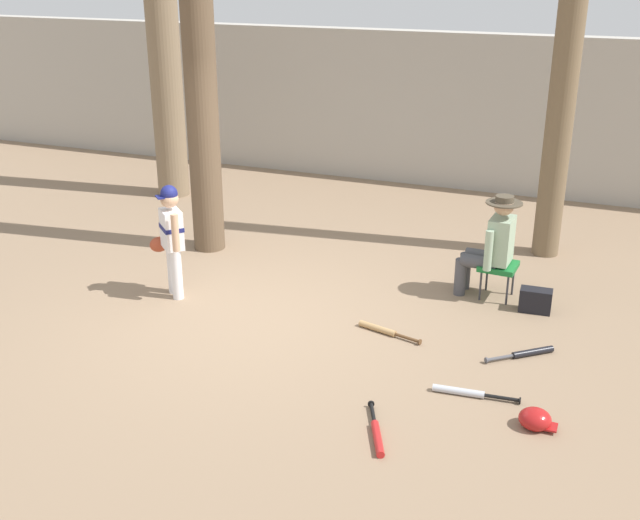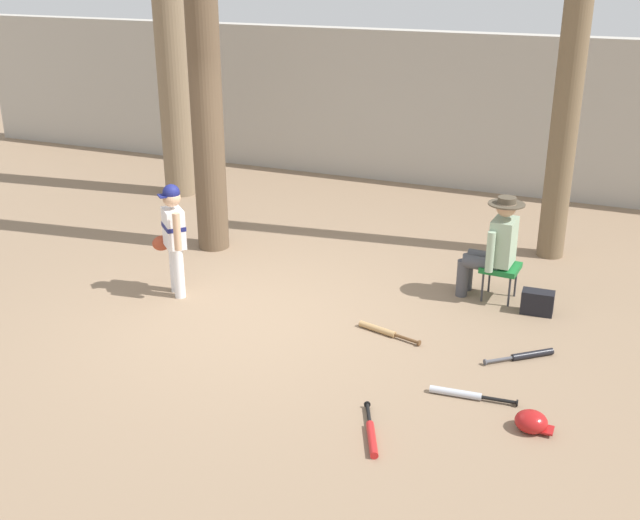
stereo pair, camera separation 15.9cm
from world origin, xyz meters
name	(u,v)px [view 2 (the right image)]	position (x,y,z in m)	size (l,w,h in m)	color
ground_plane	(254,319)	(0.00, 0.00, 0.00)	(60.00, 60.00, 0.00)	#897056
concrete_back_wall	(417,108)	(0.00, 5.88, 1.25)	(18.00, 0.36, 2.50)	#ADA89E
tree_near_player	(202,32)	(-1.52, 1.74, 2.77)	(0.68, 0.68, 6.26)	brown
tree_behind_spectator	(573,54)	(2.64, 3.20, 2.54)	(0.52, 0.52, 5.63)	brown
young_ballplayer	(173,233)	(-1.12, 0.25, 0.74)	(0.57, 0.44, 1.31)	white
folding_stool	(501,269)	(2.29, 1.56, 0.36)	(0.42, 0.42, 0.41)	#196B2D
seated_spectator	(494,244)	(2.20, 1.57, 0.64)	(0.67, 0.53, 1.20)	#47474C
handbag_beside_stool	(537,302)	(2.75, 1.34, 0.13)	(0.34, 0.18, 0.26)	black
tree_far_left	(171,37)	(-3.28, 3.68, 2.46)	(0.67, 0.67, 5.57)	#7F6B51
bat_aluminum_silver	(462,394)	(2.42, -0.66, 0.03)	(0.77, 0.13, 0.07)	#B7BCC6
bat_red_barrel	(371,435)	(1.90, -1.57, 0.03)	(0.36, 0.70, 0.07)	red
bat_black_composite	(527,355)	(2.83, 0.28, 0.03)	(0.60, 0.53, 0.07)	black
bat_wood_tan	(382,331)	(1.37, 0.22, 0.03)	(0.72, 0.24, 0.07)	tan
batting_helmet_red	(531,422)	(3.06, -0.93, 0.08)	(0.32, 0.24, 0.18)	#A81919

